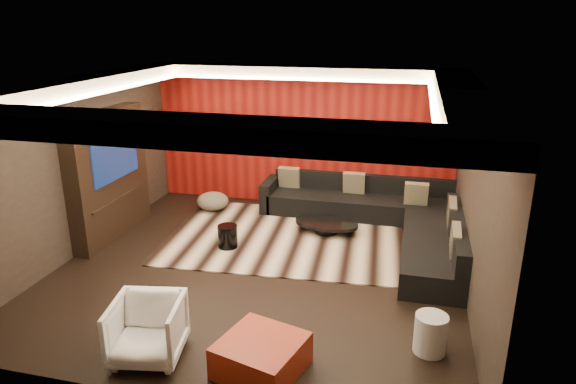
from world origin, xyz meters
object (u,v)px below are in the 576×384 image
(sectional_sofa, at_px, (383,218))
(drum_stool, at_px, (228,236))
(orange_ottoman, at_px, (261,356))
(coffee_table, at_px, (326,227))
(white_side_table, at_px, (430,334))
(armchair, at_px, (147,330))

(sectional_sofa, bearing_deg, drum_stool, -151.68)
(orange_ottoman, bearing_deg, drum_stool, 116.69)
(coffee_table, xyz_separation_m, sectional_sofa, (0.97, 0.30, 0.15))
(drum_stool, distance_m, orange_ottoman, 3.22)
(drum_stool, bearing_deg, orange_ottoman, -63.31)
(white_side_table, height_order, armchair, armchair)
(orange_ottoman, bearing_deg, coffee_table, 89.49)
(white_side_table, bearing_deg, coffee_table, 119.08)
(sectional_sofa, bearing_deg, armchair, -118.25)
(white_side_table, relative_size, orange_ottoman, 0.56)
(drum_stool, relative_size, white_side_table, 0.82)
(coffee_table, distance_m, white_side_table, 3.57)
(orange_ottoman, distance_m, armchair, 1.31)
(coffee_table, distance_m, armchair, 4.20)
(orange_ottoman, bearing_deg, sectional_sofa, 76.54)
(armchair, bearing_deg, coffee_table, 61.02)
(armchair, relative_size, sectional_sofa, 0.21)
(armchair, xyz_separation_m, sectional_sofa, (2.30, 4.28, -0.09))
(sectional_sofa, bearing_deg, orange_ottoman, -103.46)
(white_side_table, bearing_deg, drum_stool, 146.91)
(coffee_table, distance_m, orange_ottoman, 3.90)
(coffee_table, bearing_deg, sectional_sofa, 16.99)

